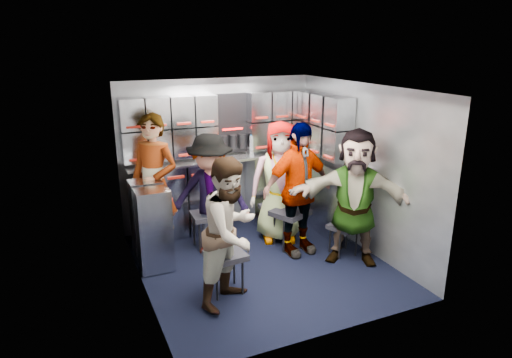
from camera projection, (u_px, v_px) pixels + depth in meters
name	position (u px, v px, depth m)	size (l,w,h in m)	color
floor	(262.00, 264.00, 5.52)	(3.00, 3.00, 0.00)	black
wall_back	(218.00, 153.00, 6.53)	(2.80, 0.04, 2.10)	gray
wall_left	(138.00, 197.00, 4.67)	(0.04, 3.00, 2.10)	gray
wall_right	(363.00, 168.00, 5.76)	(0.04, 3.00, 2.10)	gray
ceiling	(262.00, 88.00, 4.91)	(2.80, 3.00, 0.02)	silver
cart_bank_back	(224.00, 194.00, 6.50)	(2.68, 0.38, 0.99)	#A5AAB5
cart_bank_left	(151.00, 225.00, 5.40)	(0.38, 0.76, 0.99)	#A5AAB5
counter	(223.00, 158.00, 6.35)	(2.68, 0.42, 0.03)	silver
locker_bank_back	(221.00, 124.00, 6.27)	(2.68, 0.28, 0.82)	#A5AAB5
locker_bank_right	(324.00, 125.00, 6.18)	(0.28, 1.00, 0.82)	#A5AAB5
right_cabinet	(325.00, 196.00, 6.38)	(0.28, 1.20, 1.00)	#A5AAB5
coffee_niche	(232.00, 124.00, 6.39)	(0.46, 0.16, 0.84)	black
red_latch_strip	(229.00, 171.00, 6.22)	(2.60, 0.02, 0.03)	#B01F13
jump_seat_near_left	(225.00, 257.00, 4.79)	(0.42, 0.40, 0.46)	black
jump_seat_mid_left	(207.00, 217.00, 5.88)	(0.41, 0.39, 0.46)	black
jump_seat_center	(273.00, 209.00, 6.29)	(0.37, 0.35, 0.41)	black
jump_seat_mid_right	(290.00, 215.00, 5.87)	(0.55, 0.54, 0.50)	black
jump_seat_near_right	(344.00, 228.00, 5.68)	(0.43, 0.42, 0.40)	black
attendant_standing	(155.00, 184.00, 5.65)	(0.64, 0.42, 1.76)	black
attendant_arc_a	(231.00, 232.00, 4.53)	(0.75, 0.58, 1.54)	black
attendant_arc_b	(210.00, 195.00, 5.62)	(0.99, 0.57, 1.53)	black
attendant_arc_c	(280.00, 182.00, 6.00)	(0.79, 0.51, 1.61)	black
attendant_arc_d	(298.00, 190.00, 5.59)	(0.98, 0.41, 1.67)	black
attendant_arc_e	(355.00, 197.00, 5.38)	(1.52, 0.48, 1.64)	black
bottle_left	(151.00, 157.00, 5.88)	(0.07, 0.07, 0.24)	white
bottle_mid	(199.00, 152.00, 6.12)	(0.07, 0.07, 0.25)	white
bottle_right	(252.00, 146.00, 6.42)	(0.06, 0.06, 0.28)	white
cup_left	(201.00, 157.00, 6.15)	(0.08, 0.08, 0.10)	beige
cup_right	(277.00, 149.00, 6.59)	(0.08, 0.08, 0.10)	beige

